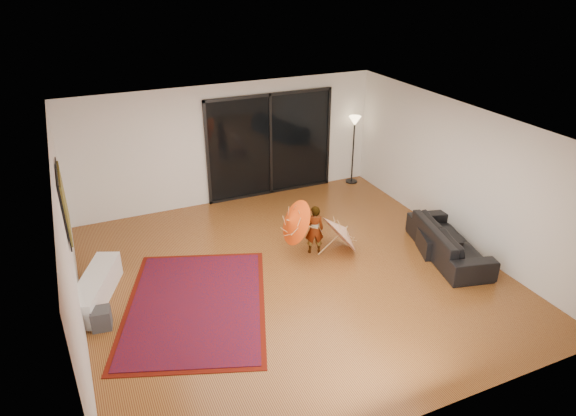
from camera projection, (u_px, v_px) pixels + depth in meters
floor at (293, 275)px, 9.13m from camera, size 7.00×7.00×0.00m
ceiling at (294, 128)px, 7.95m from camera, size 7.00×7.00×0.00m
wall_back at (228, 144)px, 11.42m from camera, size 7.00×0.00×7.00m
wall_front at (424, 332)px, 5.66m from camera, size 7.00×0.00×7.00m
wall_left at (68, 250)px, 7.26m from camera, size 0.00×7.00×7.00m
wall_right at (459, 174)px, 9.82m from camera, size 0.00×7.00×7.00m
sliding_door at (270, 145)px, 11.82m from camera, size 3.06×0.07×2.40m
painting at (64, 203)px, 7.96m from camera, size 0.04×1.28×1.08m
media_console at (96, 288)px, 8.36m from camera, size 0.99×1.63×0.44m
speaker at (101, 319)px, 7.75m from camera, size 0.32×0.32×0.33m
persian_rug at (196, 305)px, 8.31m from camera, size 3.16×3.69×0.02m
sofa at (449, 241)px, 9.59m from camera, size 1.29×2.24×0.62m
ottoman at (438, 243)px, 9.75m from camera, size 0.87×0.87×0.39m
floor_lamp at (354, 131)px, 12.35m from camera, size 0.29×0.29×1.69m
child at (314, 230)px, 9.62m from camera, size 0.41×0.33×0.97m
parasol_orange at (289, 225)px, 9.27m from camera, size 0.53×0.85×0.87m
parasol_white at (346, 226)px, 9.71m from camera, size 0.70×0.90×0.96m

